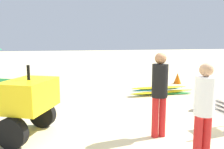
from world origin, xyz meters
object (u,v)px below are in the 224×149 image
traffic_cone_near (177,78)px  lifeguard_near_center (204,106)px  lifeguard_near_left (160,89)px  surfboard_pile (161,91)px

traffic_cone_near → lifeguard_near_center: bearing=-116.4°
lifeguard_near_left → surfboard_pile: bearing=63.7°
lifeguard_near_center → traffic_cone_near: (3.10, 6.23, -0.69)m
lifeguard_near_left → traffic_cone_near: bearing=56.9°
traffic_cone_near → surfboard_pile: bearing=-133.3°
lifeguard_near_center → traffic_cone_near: 7.00m
lifeguard_near_center → traffic_cone_near: bearing=63.6°
surfboard_pile → lifeguard_near_center: size_ratio=1.56×
lifeguard_near_left → lifeguard_near_center: 1.09m
lifeguard_near_left → traffic_cone_near: size_ratio=3.53×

